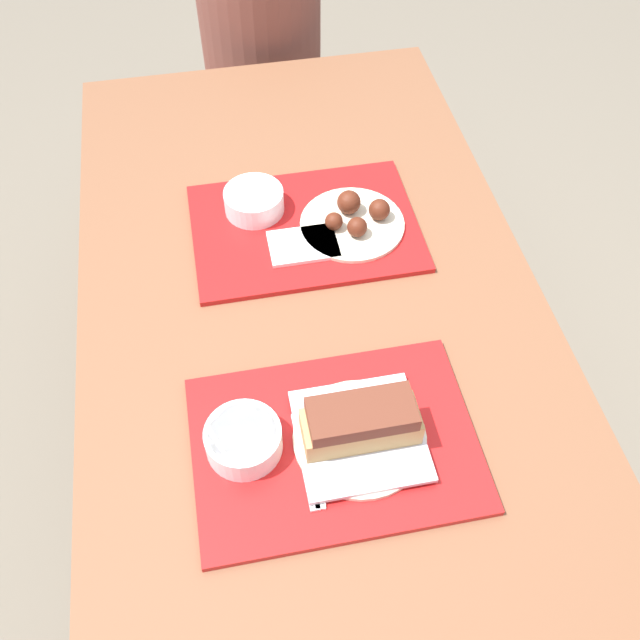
# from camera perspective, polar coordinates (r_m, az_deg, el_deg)

# --- Properties ---
(ground_plane) EXTENTS (12.00, 12.00, 0.00)m
(ground_plane) POSITION_cam_1_polar(r_m,az_deg,el_deg) (1.96, -0.06, -14.47)
(ground_plane) COLOR #706656
(picnic_table) EXTENTS (0.87, 1.74, 0.77)m
(picnic_table) POSITION_cam_1_polar(r_m,az_deg,el_deg) (1.37, -0.08, -3.08)
(picnic_table) COLOR brown
(picnic_table) RESTS_ON ground_plane
(picnic_bench_far) EXTENTS (0.82, 0.28, 0.47)m
(picnic_bench_far) POSITION_cam_1_polar(r_m,az_deg,el_deg) (2.34, -5.27, 14.67)
(picnic_bench_far) COLOR brown
(picnic_bench_far) RESTS_ON ground_plane
(tray_near) EXTENTS (0.45, 0.33, 0.01)m
(tray_near) POSITION_cam_1_polar(r_m,az_deg,el_deg) (1.16, 1.16, -9.86)
(tray_near) COLOR red
(tray_near) RESTS_ON picnic_table
(tray_far) EXTENTS (0.45, 0.33, 0.01)m
(tray_far) POSITION_cam_1_polar(r_m,az_deg,el_deg) (1.46, -1.21, 7.39)
(tray_far) COLOR red
(tray_far) RESTS_ON picnic_table
(bowl_coleslaw_near) EXTENTS (0.12, 0.12, 0.05)m
(bowl_coleslaw_near) POSITION_cam_1_polar(r_m,az_deg,el_deg) (1.14, -6.15, -9.44)
(bowl_coleslaw_near) COLOR white
(bowl_coleslaw_near) RESTS_ON tray_near
(brisket_sandwich_plate) EXTENTS (0.21, 0.21, 0.09)m
(brisket_sandwich_plate) POSITION_cam_1_polar(r_m,az_deg,el_deg) (1.13, 3.26, -8.63)
(brisket_sandwich_plate) COLOR beige
(brisket_sandwich_plate) RESTS_ON tray_near
(plastic_fork_near) EXTENTS (0.02, 0.17, 0.00)m
(plastic_fork_near) POSITION_cam_1_polar(r_m,az_deg,el_deg) (1.14, -1.19, -11.16)
(plastic_fork_near) COLOR white
(plastic_fork_near) RESTS_ON tray_near
(plastic_knife_near) EXTENTS (0.04, 0.17, 0.00)m
(plastic_knife_near) POSITION_cam_1_polar(r_m,az_deg,el_deg) (1.14, -0.08, -10.98)
(plastic_knife_near) COLOR white
(plastic_knife_near) RESTS_ON tray_near
(bowl_coleslaw_far) EXTENTS (0.12, 0.12, 0.05)m
(bowl_coleslaw_far) POSITION_cam_1_polar(r_m,az_deg,el_deg) (1.48, -5.31, 9.54)
(bowl_coleslaw_far) COLOR white
(bowl_coleslaw_far) RESTS_ON tray_far
(wings_plate_far) EXTENTS (0.21, 0.21, 0.06)m
(wings_plate_far) POSITION_cam_1_polar(r_m,az_deg,el_deg) (1.45, 2.74, 8.11)
(wings_plate_far) COLOR beige
(wings_plate_far) RESTS_ON tray_far
(napkin_far) EXTENTS (0.14, 0.09, 0.01)m
(napkin_far) POSITION_cam_1_polar(r_m,az_deg,el_deg) (1.41, -1.34, 6.03)
(napkin_far) COLOR white
(napkin_far) RESTS_ON tray_far
(person_seated_across) EXTENTS (0.34, 0.34, 0.72)m
(person_seated_across) POSITION_cam_1_polar(r_m,az_deg,el_deg) (2.14, -4.84, 22.88)
(person_seated_across) COLOR brown
(person_seated_across) RESTS_ON picnic_bench_far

